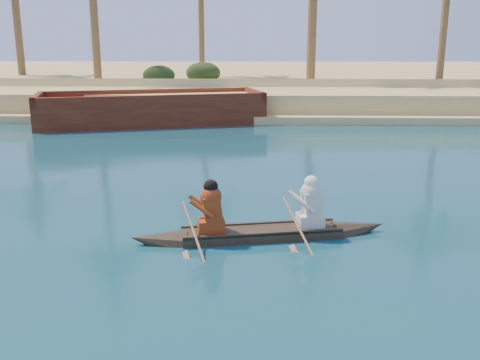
# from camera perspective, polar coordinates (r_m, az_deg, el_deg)

# --- Properties ---
(sandy_embankment) EXTENTS (150.00, 51.00, 1.50)m
(sandy_embankment) POSITION_cam_1_polar(r_m,az_deg,el_deg) (50.29, 1.73, 10.68)
(sandy_embankment) COLOR #DAC17B
(sandy_embankment) RESTS_ON ground
(shrub_cluster) EXTENTS (100.00, 6.00, 2.40)m
(shrub_cluster) POSITION_cam_1_polar(r_m,az_deg,el_deg) (34.90, 1.63, 10.15)
(shrub_cluster) COLOR #1E3412
(shrub_cluster) RESTS_ON ground
(canoe) EXTENTS (5.21, 1.67, 1.43)m
(canoe) POSITION_cam_1_polar(r_m,az_deg,el_deg) (10.68, 2.29, -4.79)
(canoe) COLOR #3E3221
(canoe) RESTS_ON ground
(barge_mid) EXTENTS (11.16, 6.30, 1.77)m
(barge_mid) POSITION_cam_1_polar(r_m,az_deg,el_deg) (26.42, -9.43, 7.32)
(barge_mid) COLOR maroon
(barge_mid) RESTS_ON ground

